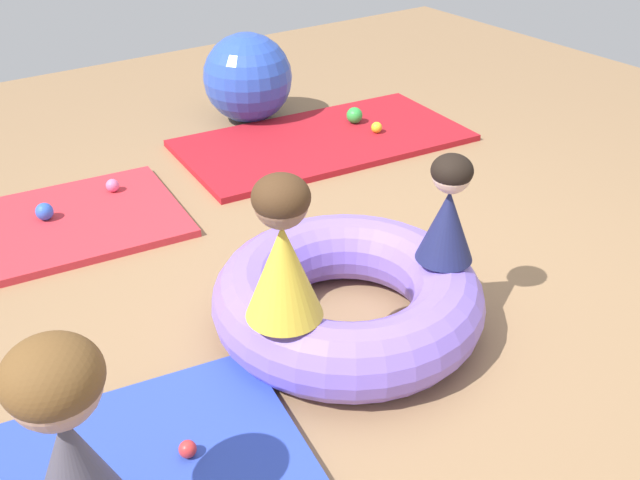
{
  "coord_description": "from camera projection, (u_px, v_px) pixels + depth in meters",
  "views": [
    {
      "loc": [
        -1.67,
        -2.11,
        1.9
      ],
      "look_at": [
        -0.15,
        0.07,
        0.33
      ],
      "focal_mm": 41.48,
      "sensor_mm": 36.0,
      "label": 1
    }
  ],
  "objects": [
    {
      "name": "ground_plane",
      "position": [
        356.0,
        301.0,
        3.28
      ],
      "size": [
        8.0,
        8.0,
        0.0
      ],
      "primitive_type": "plane",
      "color": "#93704C"
    },
    {
      "name": "gym_mat_near_left",
      "position": [
        58.0,
        225.0,
        3.83
      ],
      "size": [
        1.33,
        1.01,
        0.04
      ],
      "primitive_type": "cube",
      "rotation": [
        0.0,
        0.0,
        -0.11
      ],
      "color": "red",
      "rests_on": "ground"
    },
    {
      "name": "gym_mat_center_rear",
      "position": [
        323.0,
        140.0,
        4.79
      ],
      "size": [
        1.91,
        1.11,
        0.04
      ],
      "primitive_type": "cube",
      "rotation": [
        0.0,
        0.0,
        -0.09
      ],
      "color": "#B21923",
      "rests_on": "ground"
    },
    {
      "name": "inflatable_cushion",
      "position": [
        348.0,
        298.0,
        3.04
      ],
      "size": [
        1.12,
        1.12,
        0.3
      ],
      "primitive_type": "torus",
      "color": "#8466E0",
      "rests_on": "ground"
    },
    {
      "name": "child_in_yellow",
      "position": [
        283.0,
        250.0,
        2.55
      ],
      "size": [
        0.4,
        0.4,
        0.56
      ],
      "rotation": [
        0.0,
        0.0,
        4.04
      ],
      "color": "yellow",
      "rests_on": "inflatable_cushion"
    },
    {
      "name": "child_in_navy",
      "position": [
        448.0,
        210.0,
        2.91
      ],
      "size": [
        0.27,
        0.27,
        0.46
      ],
      "rotation": [
        0.0,
        0.0,
        1.75
      ],
      "color": "navy",
      "rests_on": "inflatable_cushion"
    },
    {
      "name": "adult_seated",
      "position": [
        71.0,
        454.0,
        1.98
      ],
      "size": [
        0.52,
        0.52,
        0.73
      ],
      "rotation": [
        0.0,
        0.0,
        2.12
      ],
      "color": "#4C4751",
      "rests_on": "gym_mat_near_right"
    },
    {
      "name": "play_ball_green",
      "position": [
        354.0,
        115.0,
        4.98
      ],
      "size": [
        0.11,
        0.11,
        0.11
      ],
      "primitive_type": "sphere",
      "color": "green",
      "rests_on": "gym_mat_center_rear"
    },
    {
      "name": "play_ball_red",
      "position": [
        188.0,
        449.0,
        2.43
      ],
      "size": [
        0.06,
        0.06,
        0.06
      ],
      "primitive_type": "sphere",
      "color": "red",
      "rests_on": "gym_mat_near_right"
    },
    {
      "name": "play_ball_pink",
      "position": [
        113.0,
        185.0,
        4.1
      ],
      "size": [
        0.07,
        0.07,
        0.07
      ],
      "primitive_type": "sphere",
      "color": "pink",
      "rests_on": "gym_mat_near_left"
    },
    {
      "name": "play_ball_yellow",
      "position": [
        377.0,
        127.0,
        4.84
      ],
      "size": [
        0.07,
        0.07,
        0.07
      ],
      "primitive_type": "sphere",
      "color": "yellow",
      "rests_on": "gym_mat_center_rear"
    },
    {
      "name": "play_ball_blue",
      "position": [
        44.0,
        211.0,
        3.82
      ],
      "size": [
        0.09,
        0.09,
        0.09
      ],
      "primitive_type": "sphere",
      "color": "blue",
      "rests_on": "gym_mat_near_left"
    },
    {
      "name": "exercise_ball_large",
      "position": [
        248.0,
        78.0,
        5.01
      ],
      "size": [
        0.6,
        0.6,
        0.6
      ],
      "primitive_type": "sphere",
      "color": "blue",
      "rests_on": "ground"
    }
  ]
}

